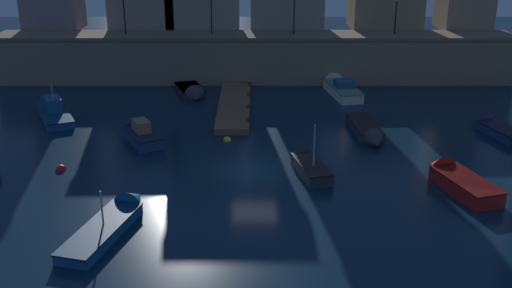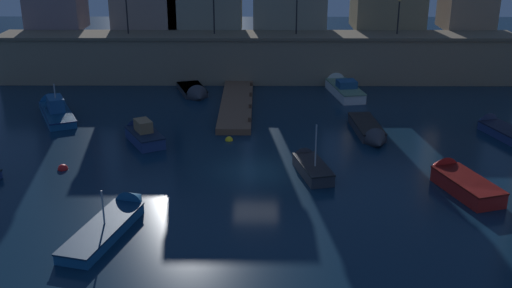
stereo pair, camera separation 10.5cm
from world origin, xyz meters
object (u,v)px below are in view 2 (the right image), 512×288
quay_lamp_1 (214,4)px  moored_boat_8 (115,218)px  moored_boat_4 (497,128)px  moored_boat_13 (370,132)px  moored_boat_5 (142,133)px  quay_lamp_2 (297,5)px  quay_lamp_3 (399,9)px  moored_boat_1 (458,180)px  moored_boat_11 (309,164)px  mooring_buoy_0 (229,140)px  moored_boat_7 (341,87)px  moored_boat_2 (55,108)px  moored_boat_12 (195,93)px  mooring_buoy_1 (63,169)px  quay_lamp_0 (127,8)px

quay_lamp_1 → moored_boat_8: size_ratio=0.54×
moored_boat_4 → moored_boat_13: 8.42m
moored_boat_5 → quay_lamp_2: bearing=-63.8°
quay_lamp_3 → moored_boat_4: quay_lamp_3 is taller
moored_boat_4 → moored_boat_5: moored_boat_5 is taller
moored_boat_1 → moored_boat_4: moored_boat_1 is taller
moored_boat_11 → moored_boat_5: bearing=51.2°
quay_lamp_3 → mooring_buoy_0: size_ratio=5.98×
moored_boat_7 → moored_boat_8: moored_boat_8 is taller
moored_boat_2 → quay_lamp_2: bearing=-87.5°
mooring_buoy_0 → moored_boat_12: bearing=107.4°
moored_boat_2 → mooring_buoy_1: (3.59, -10.15, -0.40)m
moored_boat_2 → mooring_buoy_0: 13.76m
quay_lamp_1 → moored_boat_11: 21.46m
moored_boat_8 → moored_boat_13: size_ratio=1.16×
moored_boat_8 → mooring_buoy_1: 7.77m
quay_lamp_1 → moored_boat_13: quay_lamp_1 is taller
moored_boat_5 → moored_boat_13: 14.44m
mooring_buoy_0 → moored_boat_4: bearing=5.3°
quay_lamp_1 → moored_boat_11: bearing=-71.6°
moored_boat_4 → moored_boat_2: bearing=66.4°
moored_boat_4 → moored_boat_7: size_ratio=0.70×
quay_lamp_2 → moored_boat_13: bearing=-74.0°
quay_lamp_1 → mooring_buoy_1: size_ratio=6.35×
moored_boat_1 → moored_boat_11: moored_boat_11 is taller
quay_lamp_3 → moored_boat_11: bearing=-113.8°
moored_boat_1 → moored_boat_2: (-24.85, 12.42, -0.04)m
moored_boat_2 → moored_boat_13: bearing=-127.7°
moored_boat_12 → mooring_buoy_1: (-5.91, -14.74, -0.25)m
mooring_buoy_0 → mooring_buoy_1: 10.20m
quay_lamp_2 → quay_lamp_3: bearing=0.0°
moored_boat_2 → quay_lamp_0: bearing=-46.8°
quay_lamp_2 → mooring_buoy_1: 24.77m
moored_boat_1 → mooring_buoy_1: 21.38m
moored_boat_8 → moored_boat_12: bearing=10.7°
quay_lamp_1 → moored_boat_12: size_ratio=0.75×
quay_lamp_3 → mooring_buoy_1: quay_lamp_3 is taller
quay_lamp_1 → moored_boat_4: size_ratio=0.78×
quay_lamp_1 → moored_boat_2: (-10.79, -9.29, -6.00)m
quay_lamp_1 → moored_boat_8: quay_lamp_1 is taller
moored_boat_1 → quay_lamp_0: bearing=26.8°
quay_lamp_2 → mooring_buoy_1: bearing=-125.7°
moored_boat_8 → quay_lamp_0: bearing=24.4°
moored_boat_11 → moored_boat_12: moored_boat_11 is taller
quay_lamp_0 → quay_lamp_3: quay_lamp_0 is taller
moored_boat_8 → mooring_buoy_1: (-4.36, 6.42, -0.28)m
moored_boat_8 → quay_lamp_1: bearing=8.7°
moored_boat_8 → quay_lamp_3: bearing=-19.9°
moored_boat_1 → moored_boat_8: size_ratio=0.80×
quay_lamp_1 → moored_boat_7: quay_lamp_1 is taller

